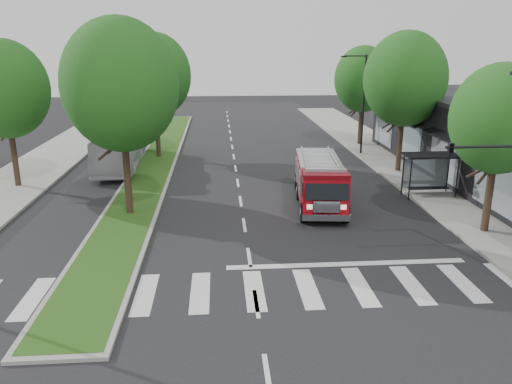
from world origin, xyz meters
TOP-DOWN VIEW (x-y plane):
  - ground at (0.00, 0.00)m, footprint 140.00×140.00m
  - sidewalk_right at (12.50, 10.00)m, footprint 5.00×80.00m
  - median at (-6.00, 18.00)m, footprint 3.00×50.00m
  - storefront_row at (17.00, 10.00)m, footprint 8.00×30.00m
  - bus_shelter at (11.20, 8.15)m, footprint 3.20×1.60m
  - tree_right_near at (11.50, 2.00)m, footprint 4.40×4.40m
  - tree_right_mid at (11.50, 14.00)m, footprint 5.60×5.60m
  - tree_right_far at (11.50, 24.00)m, footprint 5.00×5.00m
  - tree_median_near at (-6.00, 6.00)m, footprint 5.80×5.80m
  - tree_median_far at (-6.00, 20.00)m, footprint 5.60×5.60m
  - tree_left_mid at (-14.00, 12.00)m, footprint 5.20×5.20m
  - streetlight_right_far at (10.35, 20.00)m, footprint 2.11×0.20m
  - fire_engine at (4.44, 7.17)m, footprint 3.21×8.20m
  - city_bus at (-8.50, 17.52)m, footprint 3.10×11.18m

SIDE VIEW (x-z plane):
  - ground at x=0.00m, z-range 0.00..0.00m
  - sidewalk_right at x=12.50m, z-range 0.00..0.15m
  - median at x=-6.00m, z-range 0.00..0.16m
  - fire_engine at x=4.44m, z-range -0.06..2.71m
  - city_bus at x=-8.50m, z-range 0.00..3.08m
  - bus_shelter at x=11.20m, z-range 0.73..3.34m
  - storefront_row at x=17.00m, z-range 0.00..5.00m
  - streetlight_right_far at x=10.35m, z-range 0.48..8.48m
  - tree_right_near at x=11.50m, z-range 1.48..9.53m
  - tree_right_far at x=11.50m, z-range 1.47..10.20m
  - tree_left_mid at x=-14.00m, z-range 1.58..10.74m
  - tree_right_mid at x=11.50m, z-range 1.63..11.35m
  - tree_median_far at x=-6.00m, z-range 1.63..11.35m
  - tree_median_near at x=-6.00m, z-range 1.73..11.89m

